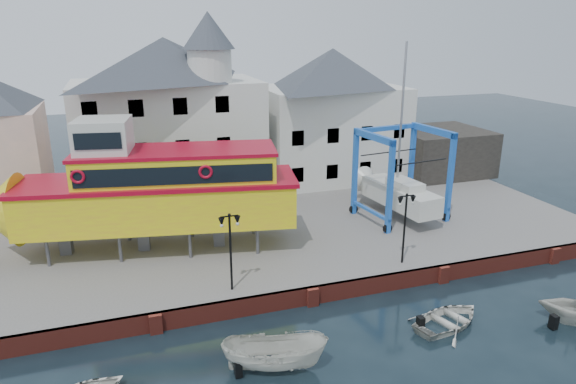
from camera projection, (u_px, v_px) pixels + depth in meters
name	position (u px, v px, depth m)	size (l,w,h in m)	color
ground	(312.00, 305.00, 27.01)	(140.00, 140.00, 0.00)	black
hardstanding	(257.00, 223.00, 36.78)	(44.00, 22.00, 1.00)	#605C58
quay_wall	(312.00, 296.00, 26.95)	(44.00, 0.47, 1.00)	maroon
building_white_main	(170.00, 116.00, 39.86)	(14.00, 8.30, 14.00)	silver
building_white_right	(331.00, 115.00, 44.81)	(12.00, 8.00, 11.20)	silver
shed_dark	(439.00, 151.00, 47.14)	(8.00, 7.00, 4.00)	black
lamp_post_left	(230.00, 233.00, 25.60)	(1.12, 0.32, 4.20)	black
lamp_post_right	(406.00, 211.00, 28.61)	(1.12, 0.32, 4.20)	black
tour_boat	(140.00, 190.00, 30.16)	(18.97, 7.65, 8.05)	#59595E
travel_lift	(394.00, 187.00, 36.59)	(6.14, 8.17, 12.05)	blue
motorboat_a	(275.00, 369.00, 21.98)	(1.71, 4.54, 1.75)	beige
motorboat_b	(448.00, 325.00, 25.22)	(2.88, 4.04, 0.84)	beige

